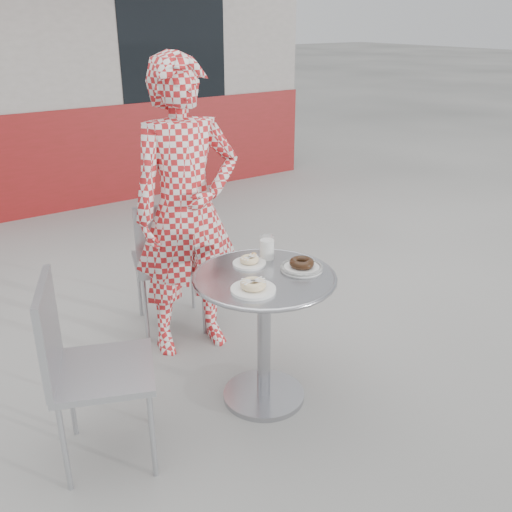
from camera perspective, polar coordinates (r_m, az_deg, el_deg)
ground at (r=3.11m, az=0.91°, el=-13.27°), size 60.00×60.00×0.00m
bistro_table at (r=2.78m, az=0.83°, el=-5.15°), size 0.69×0.69×0.70m
chair_far at (r=3.60m, az=-8.55°, el=-3.15°), size 0.52×0.52×0.86m
chair_left at (r=2.65m, az=-14.85°, el=-14.24°), size 0.54×0.54×0.87m
seated_person at (r=3.18m, az=-6.95°, el=4.48°), size 0.67×0.50×1.68m
plate_far at (r=2.82m, az=-0.65°, el=-0.51°), size 0.17×0.17×0.04m
plate_near at (r=2.55m, az=-0.27°, el=-3.09°), size 0.20×0.20×0.05m
plate_checker at (r=2.77m, az=4.58°, el=-1.00°), size 0.21×0.21×0.05m
milk_cup at (r=2.87m, az=1.10°, el=0.78°), size 0.08×0.08×0.12m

